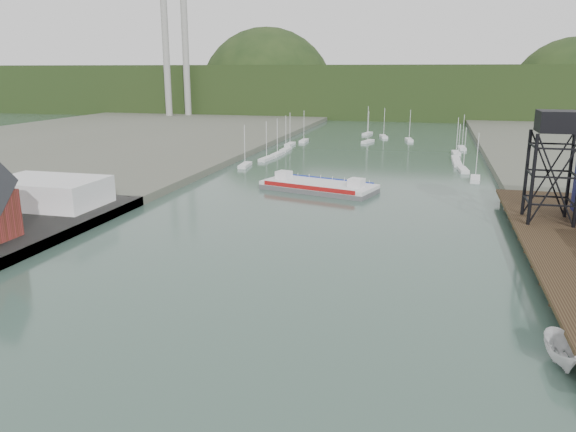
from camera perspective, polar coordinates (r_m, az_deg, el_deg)
The scene contains 7 objects.
white_shed at distance 102.36m, azimuth -23.19°, elevation 2.25°, with size 18.00×12.00×4.50m, color silver.
lift_tower at distance 88.97m, azimuth 25.70°, elevation 8.01°, with size 6.50×6.50×16.00m.
marina_sailboats at distance 170.00m, azimuth 8.36°, elevation 6.59°, with size 57.71×92.65×0.90m.
smokestacks at distance 289.45m, azimuth -11.30°, elevation 15.62°, with size 11.20×8.20×60.00m.
distant_hills at distance 331.32m, azimuth 10.92°, elevation 12.08°, with size 500.00×120.00×80.00m.
chain_ferry at distance 113.56m, azimuth 3.13°, elevation 3.05°, with size 24.45×15.07×3.29m.
motorboat at distance 52.66m, azimuth 26.07°, elevation -12.32°, with size 2.30×6.10×2.36m, color silver.
Camera 1 is at (18.02, -28.96, 23.74)m, focal length 35.00 mm.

